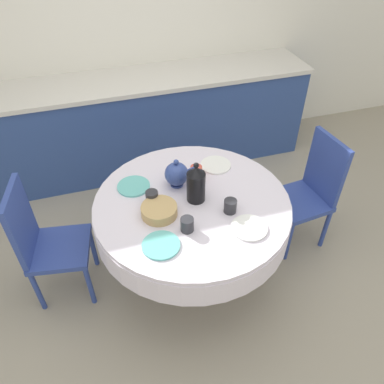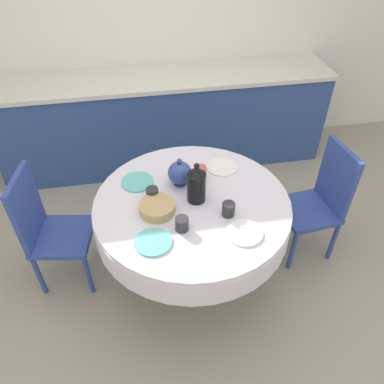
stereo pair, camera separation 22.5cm
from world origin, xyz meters
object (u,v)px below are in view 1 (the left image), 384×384
object	(u,v)px
chair_left	(310,189)
teapot	(177,174)
coffee_carafe	(196,184)
chair_right	(44,240)

from	to	relation	value
chair_left	teapot	bearing A→B (deg)	79.11
chair_left	coffee_carafe	xyz separation A→B (m)	(-0.97, -0.09, 0.36)
chair_left	coffee_carafe	size ratio (longest dim) A/B	3.21
chair_right	teapot	bearing A→B (deg)	101.25
coffee_carafe	teapot	xyz separation A→B (m)	(-0.08, 0.18, -0.03)
chair_right	teapot	size ratio (longest dim) A/B	4.21
chair_right	chair_left	bearing A→B (deg)	97.67
chair_right	coffee_carafe	size ratio (longest dim) A/B	3.21
chair_right	coffee_carafe	xyz separation A→B (m)	(1.02, -0.15, 0.36)
chair_left	chair_right	size ratio (longest dim) A/B	1.00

